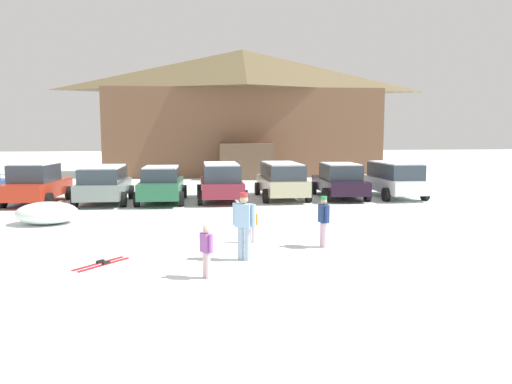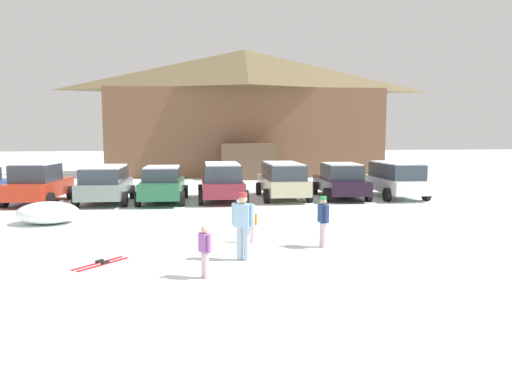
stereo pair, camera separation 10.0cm
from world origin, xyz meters
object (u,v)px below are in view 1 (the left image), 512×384
parked_beige_suv (282,179)px  parked_grey_wagon (104,183)px  parked_black_sedan (339,180)px  skier_child_in_orange_jacket (251,223)px  parked_green_coupe (162,184)px  skier_child_in_purple_jacket (206,248)px  skier_adult_in_blue_parka (244,222)px  pair_of_skis (102,263)px  ski_lodge (243,112)px  skier_teen_in_navy_coat (324,219)px  parked_red_sedan (36,184)px  plowed_snow_pile (47,213)px  parked_white_suv (394,179)px  parked_maroon_van (221,181)px

parked_beige_suv → parked_grey_wagon: bearing=-176.8°
parked_black_sedan → skier_child_in_orange_jacket: size_ratio=4.69×
parked_green_coupe → skier_child_in_purple_jacket: size_ratio=3.82×
skier_adult_in_blue_parka → pair_of_skis: (-3.40, 0.04, -0.92)m
parked_green_coupe → pair_of_skis: (-0.80, -10.65, -0.81)m
ski_lodge → skier_teen_in_navy_coat: (-0.35, -24.84, -3.93)m
parked_red_sedan → plowed_snow_pile: bearing=-70.4°
ski_lodge → parked_white_suv: bearing=-68.7°
parked_green_coupe → parked_beige_suv: size_ratio=0.94×
parked_beige_suv → skier_child_in_orange_jacket: size_ratio=4.80×
parked_black_sedan → parked_beige_suv: bearing=177.8°
skier_adult_in_blue_parka → pair_of_skis: skier_adult_in_blue_parka is taller
parked_beige_suv → skier_child_in_orange_jacket: 9.72m
parked_maroon_van → skier_child_in_purple_jacket: parked_maroon_van is taller
parked_green_coupe → pair_of_skis: bearing=-94.3°
parked_black_sedan → plowed_snow_pile: size_ratio=2.24×
parked_black_sedan → parked_maroon_van: bearing=-176.7°
parked_beige_suv → skier_child_in_purple_jacket: parked_beige_suv is taller
parked_maroon_van → parked_black_sedan: bearing=3.3°
parked_white_suv → skier_child_in_purple_jacket: bearing=-127.1°
skier_child_in_purple_jacket → pair_of_skis: bearing=148.9°
parked_grey_wagon → parked_black_sedan: bearing=1.8°
parked_grey_wagon → parked_white_suv: bearing=0.8°
ski_lodge → skier_teen_in_navy_coat: bearing=-90.8°
parked_black_sedan → skier_adult_in_blue_parka: 12.61m
parked_red_sedan → parked_maroon_van: size_ratio=1.01×
parked_beige_suv → plowed_snow_pile: size_ratio=2.29×
parked_black_sedan → skier_child_in_orange_jacket: parked_black_sedan is taller
skier_adult_in_blue_parka → skier_child_in_purple_jacket: bearing=-123.9°
skier_child_in_purple_jacket → plowed_snow_pile: skier_child_in_purple_jacket is taller
skier_child_in_purple_jacket → parked_grey_wagon: bearing=108.7°
parked_red_sedan → skier_child_in_purple_jacket: (7.07, -12.37, -0.24)m
ski_lodge → parked_grey_wagon: 17.39m
skier_teen_in_navy_coat → skier_adult_in_blue_parka: (-2.29, -1.10, 0.15)m
parked_beige_suv → pair_of_skis: bearing=-119.5°
skier_child_in_purple_jacket → ski_lodge: bearing=82.5°
ski_lodge → parked_white_suv: (5.82, -14.90, -3.80)m
parked_red_sedan → parked_maroon_van: (8.11, -0.07, 0.04)m
plowed_snow_pile → ski_lodge: bearing=66.4°
parked_red_sedan → parked_green_coupe: 5.44m
ski_lodge → parked_red_sedan: 18.79m
parked_red_sedan → skier_adult_in_blue_parka: bearing=-53.7°
parked_red_sedan → parked_black_sedan: bearing=1.1°
pair_of_skis → parked_white_suv: bearing=42.9°
parked_maroon_van → parked_white_suv: 8.38m
parked_beige_suv → skier_child_in_orange_jacket: bearing=-105.4°
parked_green_coupe → skier_teen_in_navy_coat: bearing=-63.0°
ski_lodge → parked_black_sedan: ski_lodge is taller
parked_maroon_van → parked_white_suv: bearing=1.1°
parked_beige_suv → skier_teen_in_navy_coat: size_ratio=3.38×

